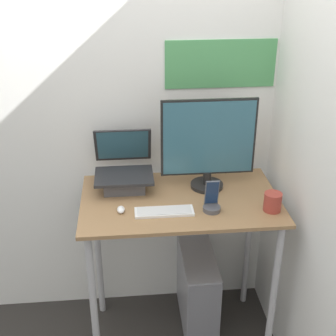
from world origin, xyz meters
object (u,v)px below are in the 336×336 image
object	(u,v)px
monitor	(208,145)
computer_tower	(197,288)
laptop	(124,174)
cell_phone	(212,203)
keyboard	(164,212)
mouse	(121,210)

from	to	relation	value
monitor	computer_tower	distance (m)	0.96
laptop	monitor	distance (m)	0.48
laptop	cell_phone	xyz separation A→B (m)	(0.43, -0.29, -0.04)
monitor	keyboard	size ratio (longest dim) A/B	1.72
laptop	mouse	distance (m)	0.27
laptop	mouse	xyz separation A→B (m)	(-0.02, -0.26, -0.06)
laptop	cell_phone	distance (m)	0.52
monitor	cell_phone	xyz separation A→B (m)	(-0.02, -0.25, -0.21)
laptop	keyboard	xyz separation A→B (m)	(0.19, -0.29, -0.07)
laptop	keyboard	distance (m)	0.36
mouse	computer_tower	xyz separation A→B (m)	(0.44, 0.22, -0.73)
mouse	cell_phone	size ratio (longest dim) A/B	0.36
keyboard	cell_phone	distance (m)	0.24
mouse	laptop	bearing A→B (deg)	85.47
mouse	monitor	bearing A→B (deg)	25.43
keyboard	laptop	bearing A→B (deg)	123.18
monitor	keyboard	distance (m)	0.43
monitor	computer_tower	xyz separation A→B (m)	(-0.03, 0.00, -0.96)
cell_phone	monitor	bearing A→B (deg)	85.70
mouse	computer_tower	bearing A→B (deg)	27.16
laptop	computer_tower	distance (m)	0.89
keyboard	mouse	bearing A→B (deg)	172.04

